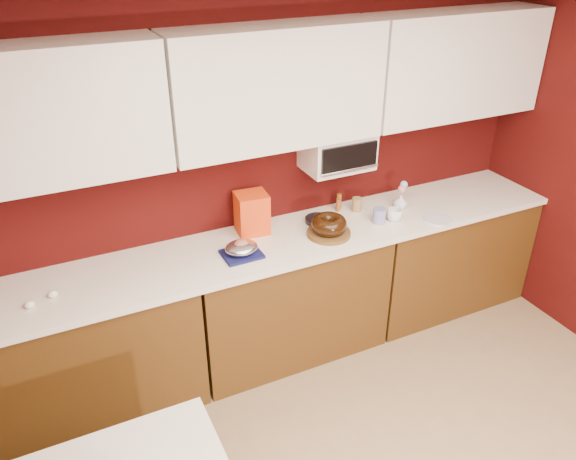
# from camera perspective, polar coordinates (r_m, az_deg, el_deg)

# --- Properties ---
(wall_back) EXTENTS (4.00, 0.02, 2.50)m
(wall_back) POSITION_cam_1_polar(r_m,az_deg,el_deg) (3.74, -2.21, 5.96)
(wall_back) COLOR #3D0A08
(wall_back) RESTS_ON floor
(base_cabinet_left) EXTENTS (1.31, 0.58, 0.86)m
(base_cabinet_left) POSITION_cam_1_polar(r_m,az_deg,el_deg) (3.65, -19.82, -11.76)
(base_cabinet_left) COLOR #4E300F
(base_cabinet_left) RESTS_ON floor
(base_cabinet_center) EXTENTS (1.31, 0.58, 0.86)m
(base_cabinet_center) POSITION_cam_1_polar(r_m,az_deg,el_deg) (3.89, -0.14, -6.86)
(base_cabinet_center) COLOR #4E300F
(base_cabinet_center) RESTS_ON floor
(base_cabinet_right) EXTENTS (1.31, 0.58, 0.86)m
(base_cabinet_right) POSITION_cam_1_polar(r_m,az_deg,el_deg) (4.53, 15.26, -2.34)
(base_cabinet_right) COLOR #4E300F
(base_cabinet_right) RESTS_ON floor
(countertop) EXTENTS (4.00, 0.62, 0.04)m
(countertop) POSITION_cam_1_polar(r_m,az_deg,el_deg) (3.65, -0.15, -1.12)
(countertop) COLOR white
(countertop) RESTS_ON base_cabinet_center
(upper_cabinet_left) EXTENTS (1.31, 0.33, 0.70)m
(upper_cabinet_left) POSITION_cam_1_polar(r_m,az_deg,el_deg) (3.12, -24.56, 10.38)
(upper_cabinet_left) COLOR white
(upper_cabinet_left) RESTS_ON wall_back
(upper_cabinet_center) EXTENTS (1.31, 0.33, 0.70)m
(upper_cabinet_center) POSITION_cam_1_polar(r_m,az_deg,el_deg) (3.40, -1.26, 14.32)
(upper_cabinet_center) COLOR white
(upper_cabinet_center) RESTS_ON wall_back
(upper_cabinet_right) EXTENTS (1.31, 0.33, 0.70)m
(upper_cabinet_right) POSITION_cam_1_polar(r_m,az_deg,el_deg) (4.12, 16.56, 15.79)
(upper_cabinet_right) COLOR white
(upper_cabinet_right) RESTS_ON wall_back
(toaster_oven) EXTENTS (0.45, 0.30, 0.25)m
(toaster_oven) POSITION_cam_1_polar(r_m,az_deg,el_deg) (3.76, 5.00, 8.08)
(toaster_oven) COLOR white
(toaster_oven) RESTS_ON upper_cabinet_center
(toaster_oven_door) EXTENTS (0.40, 0.02, 0.18)m
(toaster_oven_door) POSITION_cam_1_polar(r_m,az_deg,el_deg) (3.63, 6.28, 7.25)
(toaster_oven_door) COLOR black
(toaster_oven_door) RESTS_ON toaster_oven
(toaster_oven_handle) EXTENTS (0.42, 0.02, 0.02)m
(toaster_oven_handle) POSITION_cam_1_polar(r_m,az_deg,el_deg) (3.65, 6.34, 6.08)
(toaster_oven_handle) COLOR silver
(toaster_oven_handle) RESTS_ON toaster_oven
(cake_base) EXTENTS (0.36, 0.36, 0.03)m
(cake_base) POSITION_cam_1_polar(r_m,az_deg,el_deg) (3.68, 4.17, -0.33)
(cake_base) COLOR brown
(cake_base) RESTS_ON countertop
(bundt_cake) EXTENTS (0.31, 0.31, 0.09)m
(bundt_cake) POSITION_cam_1_polar(r_m,az_deg,el_deg) (3.65, 4.20, 0.58)
(bundt_cake) COLOR black
(bundt_cake) RESTS_ON cake_base
(navy_towel) EXTENTS (0.24, 0.20, 0.02)m
(navy_towel) POSITION_cam_1_polar(r_m,az_deg,el_deg) (3.46, -4.72, -2.45)
(navy_towel) COLOR #131549
(navy_towel) RESTS_ON countertop
(foil_ham_nest) EXTENTS (0.26, 0.24, 0.08)m
(foil_ham_nest) POSITION_cam_1_polar(r_m,az_deg,el_deg) (3.44, -4.75, -1.80)
(foil_ham_nest) COLOR silver
(foil_ham_nest) RESTS_ON navy_towel
(roasted_ham) EXTENTS (0.11, 0.10, 0.06)m
(roasted_ham) POSITION_cam_1_polar(r_m,az_deg,el_deg) (3.43, -4.77, -1.44)
(roasted_ham) COLOR #B76C54
(roasted_ham) RESTS_ON foil_ham_nest
(pandoro_box) EXTENTS (0.22, 0.20, 0.27)m
(pandoro_box) POSITION_cam_1_polar(r_m,az_deg,el_deg) (3.66, -3.69, 1.73)
(pandoro_box) COLOR red
(pandoro_box) RESTS_ON countertop
(dark_pan) EXTENTS (0.23, 0.23, 0.03)m
(dark_pan) POSITION_cam_1_polar(r_m,az_deg,el_deg) (3.84, 3.06, 1.04)
(dark_pan) COLOR black
(dark_pan) RESTS_ON countertop
(coffee_mug) EXTENTS (0.13, 0.13, 0.10)m
(coffee_mug) POSITION_cam_1_polar(r_m,az_deg,el_deg) (3.90, 10.75, 1.64)
(coffee_mug) COLOR white
(coffee_mug) RESTS_ON countertop
(blue_jar) EXTENTS (0.10, 0.10, 0.10)m
(blue_jar) POSITION_cam_1_polar(r_m,az_deg,el_deg) (3.86, 9.25, 1.45)
(blue_jar) COLOR navy
(blue_jar) RESTS_ON countertop
(flower_vase) EXTENTS (0.10, 0.10, 0.12)m
(flower_vase) POSITION_cam_1_polar(r_m,az_deg,el_deg) (4.08, 11.36, 2.95)
(flower_vase) COLOR silver
(flower_vase) RESTS_ON countertop
(flower_pink) EXTENTS (0.06, 0.06, 0.06)m
(flower_pink) POSITION_cam_1_polar(r_m,az_deg,el_deg) (4.04, 11.48, 4.08)
(flower_pink) COLOR #D77C84
(flower_pink) RESTS_ON flower_vase
(flower_blue) EXTENTS (0.05, 0.05, 0.05)m
(flower_blue) POSITION_cam_1_polar(r_m,az_deg,el_deg) (4.06, 11.69, 4.54)
(flower_blue) COLOR #95BCEE
(flower_blue) RESTS_ON flower_vase
(china_plate) EXTENTS (0.25, 0.25, 0.01)m
(china_plate) POSITION_cam_1_polar(r_m,az_deg,el_deg) (4.00, 14.96, 1.12)
(china_plate) COLOR silver
(china_plate) RESTS_ON countertop
(amber_bottle) EXTENTS (0.03, 0.03, 0.09)m
(amber_bottle) POSITION_cam_1_polar(r_m,az_deg,el_deg) (3.98, 5.13, 2.55)
(amber_bottle) COLOR brown
(amber_bottle) RESTS_ON countertop
(paper_cup) EXTENTS (0.09, 0.09, 0.10)m
(paper_cup) POSITION_cam_1_polar(r_m,az_deg,el_deg) (3.99, 6.99, 2.59)
(paper_cup) COLOR olive
(paper_cup) RESTS_ON countertop
(egg_left) EXTENTS (0.07, 0.06, 0.04)m
(egg_left) POSITION_cam_1_polar(r_m,az_deg,el_deg) (3.30, -24.77, -6.89)
(egg_left) COLOR white
(egg_left) RESTS_ON countertop
(egg_right) EXTENTS (0.06, 0.05, 0.04)m
(egg_right) POSITION_cam_1_polar(r_m,az_deg,el_deg) (3.34, -22.78, -6.02)
(egg_right) COLOR white
(egg_right) RESTS_ON countertop
(amber_bottle_tall) EXTENTS (0.03, 0.03, 0.12)m
(amber_bottle_tall) POSITION_cam_1_polar(r_m,az_deg,el_deg) (4.01, 5.20, 2.92)
(amber_bottle_tall) COLOR brown
(amber_bottle_tall) RESTS_ON countertop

